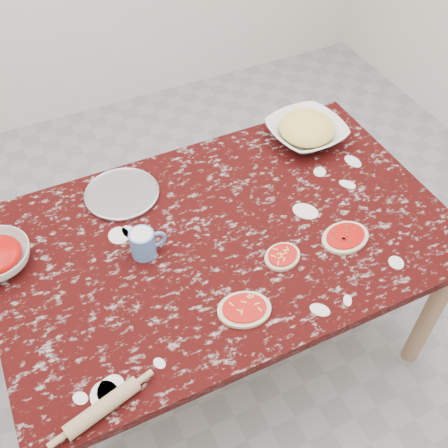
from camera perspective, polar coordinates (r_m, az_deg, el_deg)
ground at (r=2.50m, az=0.00°, el=-12.40°), size 4.00×4.00×0.00m
worktable at (r=1.95m, az=0.00°, el=-2.62°), size 1.60×1.00×0.75m
pizza_tray at (r=2.05m, az=-10.83°, el=3.14°), size 0.36×0.36×0.01m
cheese_bowl at (r=2.27m, az=8.77°, el=9.66°), size 0.33×0.33×0.07m
flour_mug at (r=1.81m, az=-8.57°, el=-2.02°), size 0.13×0.09×0.10m
pizza_left at (r=1.69m, az=2.18°, el=-9.09°), size 0.20×0.17×0.02m
pizza_mid at (r=1.82m, az=6.25°, el=-3.46°), size 0.16×0.14×0.02m
pizza_right at (r=1.91m, az=12.82°, el=-1.39°), size 0.19×0.15×0.02m
rolling_pin at (r=1.55m, az=-12.85°, el=-18.59°), size 0.23×0.10×0.04m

